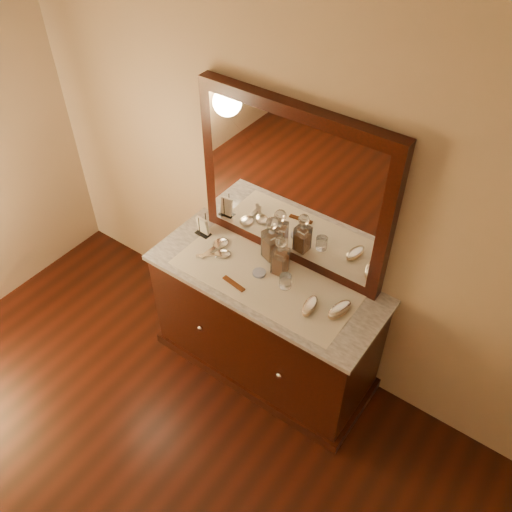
% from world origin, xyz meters
% --- Properties ---
extents(dresser_cabinet, '(1.40, 0.55, 0.82)m').
position_xyz_m(dresser_cabinet, '(0.00, 1.96, 0.41)').
color(dresser_cabinet, black).
rests_on(dresser_cabinet, floor).
extents(dresser_plinth, '(1.46, 0.59, 0.08)m').
position_xyz_m(dresser_plinth, '(0.00, 1.96, 0.04)').
color(dresser_plinth, black).
rests_on(dresser_plinth, floor).
extents(knob_left, '(0.04, 0.04, 0.04)m').
position_xyz_m(knob_left, '(-0.30, 1.67, 0.45)').
color(knob_left, silver).
rests_on(knob_left, dresser_cabinet).
extents(knob_right, '(0.04, 0.04, 0.04)m').
position_xyz_m(knob_right, '(0.30, 1.67, 0.45)').
color(knob_right, silver).
rests_on(knob_right, dresser_cabinet).
extents(marble_top, '(1.44, 0.59, 0.03)m').
position_xyz_m(marble_top, '(0.00, 1.96, 0.83)').
color(marble_top, white).
rests_on(marble_top, dresser_cabinet).
extents(mirror_frame, '(1.20, 0.08, 1.00)m').
position_xyz_m(mirror_frame, '(0.00, 2.20, 1.35)').
color(mirror_frame, black).
rests_on(mirror_frame, marble_top).
extents(mirror_glass, '(1.06, 0.01, 0.86)m').
position_xyz_m(mirror_glass, '(0.00, 2.17, 1.35)').
color(mirror_glass, white).
rests_on(mirror_glass, marble_top).
extents(lace_runner, '(1.10, 0.45, 0.00)m').
position_xyz_m(lace_runner, '(0.00, 1.94, 0.85)').
color(lace_runner, white).
rests_on(lace_runner, marble_top).
extents(pin_dish, '(0.10, 0.10, 0.01)m').
position_xyz_m(pin_dish, '(-0.05, 1.95, 0.86)').
color(pin_dish, white).
rests_on(pin_dish, lace_runner).
extents(comb, '(0.16, 0.05, 0.01)m').
position_xyz_m(comb, '(-0.12, 1.80, 0.86)').
color(comb, maroon).
rests_on(comb, lace_runner).
extents(napkin_rack, '(0.11, 0.07, 0.15)m').
position_xyz_m(napkin_rack, '(-0.55, 2.04, 0.91)').
color(napkin_rack, black).
rests_on(napkin_rack, marble_top).
extents(decanter_left, '(0.12, 0.12, 0.30)m').
position_xyz_m(decanter_left, '(-0.08, 2.12, 0.97)').
color(decanter_left, '#974A15').
rests_on(decanter_left, lace_runner).
extents(decanter_right, '(0.09, 0.09, 0.27)m').
position_xyz_m(decanter_right, '(0.04, 2.04, 0.96)').
color(decanter_right, '#974A15').
rests_on(decanter_right, lace_runner).
extents(brush_near, '(0.09, 0.16, 0.04)m').
position_xyz_m(brush_near, '(0.33, 1.90, 0.88)').
color(brush_near, tan).
rests_on(brush_near, lace_runner).
extents(brush_far, '(0.11, 0.18, 0.05)m').
position_xyz_m(brush_far, '(0.48, 1.97, 0.88)').
color(brush_far, tan).
rests_on(brush_far, lace_runner).
extents(hand_mirror_outer, '(0.10, 0.23, 0.02)m').
position_xyz_m(hand_mirror_outer, '(-0.39, 2.00, 0.86)').
color(hand_mirror_outer, silver).
rests_on(hand_mirror_outer, lace_runner).
extents(hand_mirror_inner, '(0.19, 0.18, 0.02)m').
position_xyz_m(hand_mirror_inner, '(-0.34, 1.94, 0.86)').
color(hand_mirror_inner, silver).
rests_on(hand_mirror_inner, lace_runner).
extents(tumblers, '(0.07, 0.07, 0.08)m').
position_xyz_m(tumblers, '(0.13, 1.96, 0.89)').
color(tumblers, white).
rests_on(tumblers, lace_runner).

